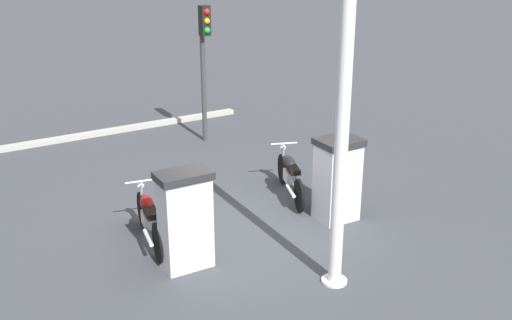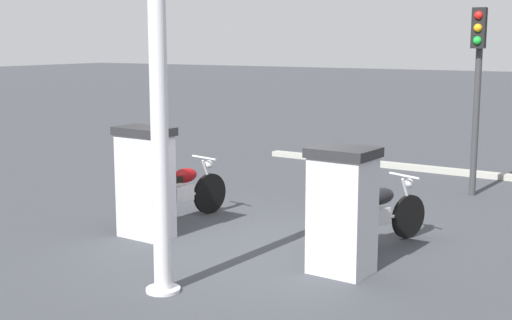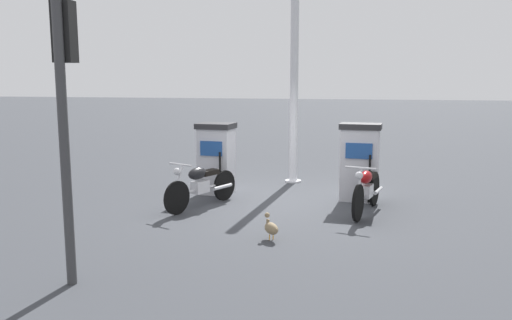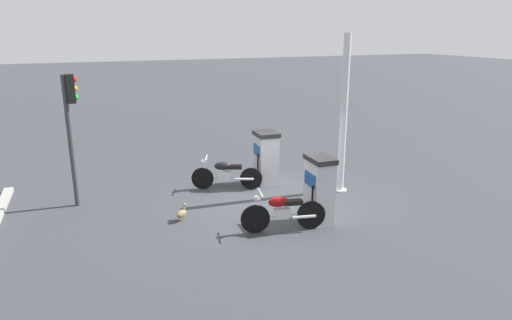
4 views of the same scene
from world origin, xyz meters
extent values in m
plane|color=#383A3F|center=(0.00, 0.00, 0.00)|extent=(120.00, 120.00, 0.00)
cube|color=silver|center=(-0.54, -1.57, 0.73)|extent=(0.63, 0.75, 1.46)
cube|color=#1E478C|center=(-0.23, -1.59, 1.05)|extent=(0.06, 0.50, 0.32)
cube|color=#262628|center=(-0.54, -1.57, 1.52)|extent=(0.69, 0.82, 0.12)
cylinder|color=black|center=(-0.19, -1.38, 0.51)|extent=(0.05, 0.05, 0.95)
cube|color=silver|center=(-0.54, 1.57, 0.76)|extent=(0.52, 0.80, 1.51)
cube|color=#1E478C|center=(-0.29, 1.55, 1.09)|extent=(0.06, 0.54, 0.32)
cube|color=#262628|center=(-0.54, 1.57, 1.57)|extent=(0.58, 0.88, 0.12)
cylinder|color=black|center=(-0.24, 1.78, 0.53)|extent=(0.05, 0.05, 0.98)
cylinder|color=black|center=(1.41, -1.75, 0.32)|extent=(0.62, 0.30, 0.65)
cylinder|color=black|center=(0.10, -1.20, 0.32)|extent=(0.62, 0.30, 0.65)
cube|color=silver|center=(0.80, -1.49, 0.42)|extent=(0.41, 0.32, 0.24)
cylinder|color=silver|center=(0.76, -1.47, 0.37)|extent=(1.00, 0.46, 0.05)
ellipsoid|color=black|center=(0.87, -1.52, 0.70)|extent=(0.53, 0.39, 0.24)
cube|color=black|center=(0.55, -1.39, 0.67)|extent=(0.48, 0.35, 0.10)
cylinder|color=silver|center=(1.37, -1.73, 0.62)|extent=(0.26, 0.14, 0.57)
cylinder|color=silver|center=(1.30, -1.70, 0.94)|extent=(0.25, 0.53, 0.04)
sphere|color=silver|center=(1.39, -1.74, 0.82)|extent=(0.18, 0.18, 0.14)
cylinder|color=silver|center=(0.33, -1.16, 0.34)|extent=(0.53, 0.28, 0.07)
cylinder|color=black|center=(1.13, 1.60, 0.34)|extent=(0.67, 0.20, 0.68)
cylinder|color=black|center=(-0.16, 1.89, 0.34)|extent=(0.67, 0.20, 0.68)
cube|color=silver|center=(0.54, 1.73, 0.44)|extent=(0.39, 0.27, 0.24)
cylinder|color=silver|center=(0.49, 1.75, 0.39)|extent=(0.98, 0.26, 0.05)
ellipsoid|color=maroon|center=(0.60, 1.72, 0.72)|extent=(0.52, 0.32, 0.24)
cube|color=black|center=(0.27, 1.79, 0.69)|extent=(0.47, 0.29, 0.10)
cylinder|color=silver|center=(1.09, 1.61, 0.64)|extent=(0.26, 0.10, 0.57)
cylinder|color=silver|center=(1.01, 1.63, 0.96)|extent=(0.16, 0.55, 0.04)
sphere|color=silver|center=(1.11, 1.61, 0.84)|extent=(0.17, 0.17, 0.14)
cylinder|color=silver|center=(0.06, 1.96, 0.36)|extent=(0.55, 0.19, 0.07)
ellipsoid|color=#847051|center=(2.54, 0.30, 0.19)|extent=(0.36, 0.34, 0.19)
cylinder|color=#847051|center=(2.45, 0.22, 0.24)|extent=(0.07, 0.07, 0.13)
sphere|color=#847051|center=(2.43, 0.21, 0.37)|extent=(0.12, 0.12, 0.08)
cone|color=orange|center=(2.39, 0.17, 0.37)|extent=(0.07, 0.06, 0.04)
cone|color=#847051|center=(2.66, 0.40, 0.21)|extent=(0.09, 0.09, 0.07)
cylinder|color=orange|center=(2.56, 0.27, 0.05)|extent=(0.02, 0.02, 0.09)
cylinder|color=orange|center=(2.52, 0.32, 0.05)|extent=(0.02, 0.02, 0.09)
cylinder|color=#38383A|center=(4.85, -1.78, 1.72)|extent=(0.13, 0.13, 3.44)
cube|color=black|center=(4.71, -1.79, 3.08)|extent=(0.21, 0.25, 0.72)
sphere|color=red|center=(4.61, -1.79, 3.30)|extent=(0.16, 0.16, 0.15)
sphere|color=orange|center=(4.61, -1.79, 3.08)|extent=(0.16, 0.16, 0.15)
sphere|color=green|center=(4.61, -1.79, 2.86)|extent=(0.16, 0.16, 0.15)
cylinder|color=silver|center=(-2.23, -0.09, 2.21)|extent=(0.20, 0.20, 4.43)
cylinder|color=silver|center=(-2.23, -0.09, 0.02)|extent=(0.40, 0.40, 0.04)
cube|color=#9E9E93|center=(6.79, 0.00, 0.06)|extent=(0.53, 7.40, 0.12)
camera|label=1|loc=(-8.24, 5.38, 5.03)|focal=42.28mm
camera|label=2|loc=(-8.36, -5.10, 2.87)|focal=49.81mm
camera|label=3|loc=(10.28, 1.83, 2.51)|focal=36.01mm
camera|label=4|loc=(4.80, 10.46, 4.51)|focal=31.87mm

